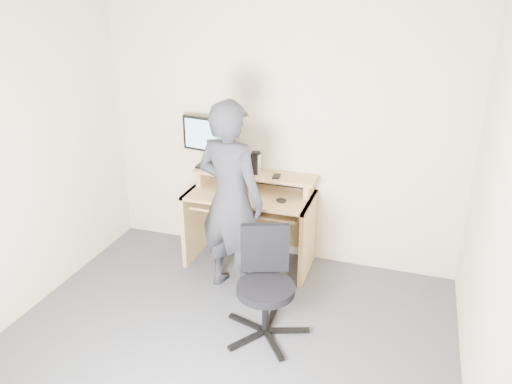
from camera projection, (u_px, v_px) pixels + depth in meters
The scene contains 14 objects.
ground at pixel (212, 362), 3.70m from camera, with size 3.50×3.50×0.00m, color #505055.
back_wall at pixel (280, 136), 4.75m from camera, with size 3.50×0.02×2.50m, color beige.
ceiling at pixel (197, 1), 2.74m from camera, with size 3.50×3.50×0.02m, color white.
desk at pixel (252, 210), 4.88m from camera, with size 1.20×0.60×0.91m.
monitor at pixel (207, 138), 4.83m from camera, with size 0.53×0.15×0.51m.
external_drive at pixel (255, 163), 4.77m from camera, with size 0.07×0.13×0.20m, color black.
travel_mug at pixel (256, 164), 4.75m from camera, with size 0.09×0.09×0.20m, color silver.
smartphone at pixel (277, 176), 4.70m from camera, with size 0.07×0.13×0.01m, color black.
charger at pixel (230, 172), 4.78m from camera, with size 0.04×0.04×0.04m, color black.
headphones at pixel (232, 167), 4.93m from camera, with size 0.16×0.16×0.02m, color silver.
keyboard at pixel (250, 206), 4.68m from camera, with size 0.46×0.18×0.03m, color black.
mouse at pixel (281, 200), 4.54m from camera, with size 0.10×0.06×0.04m, color black.
office_chair at pixel (265, 280), 3.87m from camera, with size 0.68×0.66×0.86m.
person at pixel (230, 200), 4.29m from camera, with size 0.64×0.42×1.75m, color black.
Camera 1 is at (1.22, -2.68, 2.58)m, focal length 35.00 mm.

